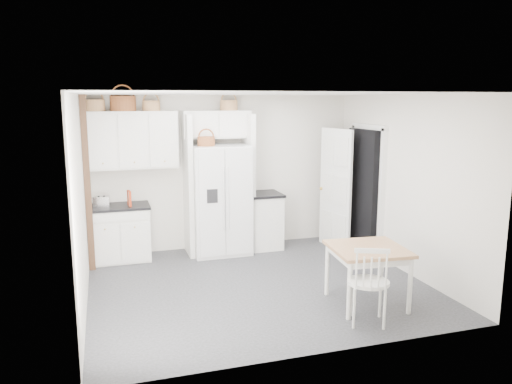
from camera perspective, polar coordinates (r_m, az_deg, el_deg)
name	(u,v)px	position (r m, az deg, el deg)	size (l,w,h in m)	color
floor	(258,285)	(7.02, 0.25, -10.56)	(4.50, 4.50, 0.00)	#252528
ceiling	(258,94)	(6.55, 0.26, 11.17)	(4.50, 4.50, 0.00)	white
wall_back	(223,172)	(8.57, -3.75, 2.27)	(4.50, 4.50, 0.00)	silver
wall_left	(81,203)	(6.38, -19.42, -1.17)	(4.00, 4.00, 0.00)	silver
wall_right	(404,184)	(7.64, 16.58, 0.84)	(4.00, 4.00, 0.00)	silver
refrigerator	(220,200)	(8.25, -4.13, -0.87)	(0.93, 0.75, 1.80)	silver
base_cab_left	(120,234)	(8.23, -15.31, -4.66)	(0.92, 0.58, 0.85)	white
base_cab_right	(264,221)	(8.62, 0.92, -3.37)	(0.52, 0.62, 0.92)	white
dining_table	(367,276)	(6.44, 12.54, -9.32)	(0.88, 0.88, 0.74)	#91623C
windsor_chair	(368,282)	(5.88, 12.71, -10.03)	(0.48, 0.43, 0.97)	white
counter_left	(118,207)	(8.13, -15.46, -1.63)	(0.96, 0.62, 0.04)	black
counter_right	(264,194)	(8.52, 0.93, -0.24)	(0.56, 0.67, 0.04)	black
toaster	(102,202)	(8.07, -17.24, -1.06)	(0.24, 0.14, 0.17)	silver
cookbook_red	(129,198)	(8.03, -14.29, -0.70)	(0.04, 0.16, 0.24)	#B73012
cookbook_cream	(129,199)	(8.03, -14.28, -0.73)	(0.03, 0.15, 0.23)	#CBB595
basket_upper_a	(94,105)	(8.08, -17.98, 9.39)	(0.31, 0.31, 0.18)	#9F6343
basket_upper_b	(123,104)	(8.09, -14.96, 9.74)	(0.39, 0.39, 0.23)	brown
basket_upper_c	(151,106)	(8.12, -11.88, 9.62)	(0.28, 0.28, 0.16)	#9F6343
basket_bridge_b	(229,105)	(8.33, -3.13, 9.86)	(0.29, 0.29, 0.17)	#9F6343
basket_fridge_a	(206,141)	(7.97, -5.71, 5.79)	(0.28, 0.28, 0.15)	brown
upper_cabinet	(133,140)	(8.12, -13.92, 5.79)	(1.40, 0.34, 0.90)	white
bridge_cabinet	(216,124)	(8.29, -4.56, 7.71)	(1.12, 0.34, 0.45)	white
fridge_panel_left	(188,186)	(8.17, -7.75, 0.73)	(0.08, 0.60, 2.30)	white
fridge_panel_right	(248,183)	(8.40, -0.87, 1.09)	(0.08, 0.60, 2.30)	white
trim_post	(87,185)	(7.70, -18.71, 0.80)	(0.09, 0.09, 2.60)	#3B2615
doorway_void	(364,191)	(8.48, 12.25, 0.08)	(0.18, 0.85, 2.05)	black
door_slab	(335,189)	(8.60, 9.07, 0.34)	(0.80, 0.04, 2.05)	white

